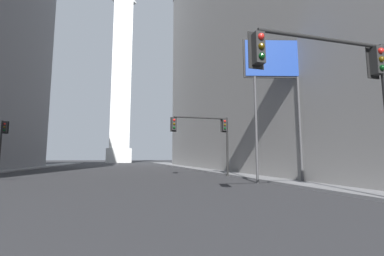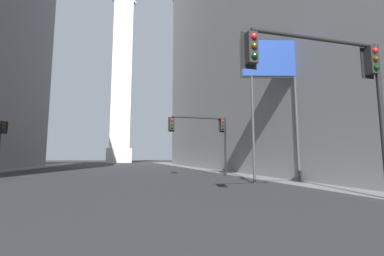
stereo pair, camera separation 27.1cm
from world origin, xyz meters
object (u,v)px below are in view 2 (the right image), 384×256
Objects in this scene: traffic_light_near_right at (338,75)px; billboard_sign at (273,65)px; traffic_light_mid_right at (206,131)px; obelisk at (122,73)px; traffic_light_mid_left at (1,139)px.

billboard_sign reaches higher than traffic_light_near_right.
billboard_sign is (2.55, -7.21, 3.87)m from traffic_light_mid_right.
billboard_sign is at bearing 74.04° from traffic_light_near_right.
obelisk is 70.12m from traffic_light_mid_left.
obelisk is 83.62m from billboard_sign.
billboard_sign is (11.68, -79.07, -24.59)m from obelisk.
obelisk reaches higher than traffic_light_near_right.
obelisk is at bearing 97.24° from traffic_light_mid_right.
traffic_light_near_right reaches higher than traffic_light_mid_right.
traffic_light_mid_right is at bearing -82.76° from obelisk.
traffic_light_near_right is at bearing -83.74° from obelisk.
billboard_sign is at bearing -70.52° from traffic_light_mid_right.
traffic_light_mid_left is at bearing 155.94° from traffic_light_mid_right.
traffic_light_mid_left is (-10.76, -62.97, -28.91)m from obelisk.
traffic_light_mid_left is 0.56× the size of billboard_sign.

